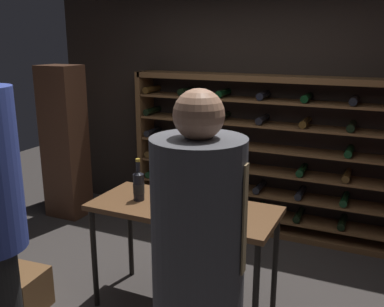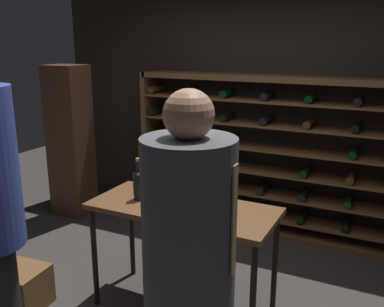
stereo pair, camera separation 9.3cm
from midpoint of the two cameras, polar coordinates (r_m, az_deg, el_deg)
The scene contains 9 objects.
back_wall at distance 4.78m, azimuth 8.14°, elevation 6.22°, with size 5.08×0.10×2.69m, color black.
wine_rack at distance 4.60m, azimuth 11.06°, elevation -0.68°, with size 3.35×0.32×1.70m.
tasting_table at distance 3.24m, azimuth -1.98°, elevation -8.43°, with size 1.39×0.61×0.86m.
person_bystander_dark_jacket at distance 2.01m, azimuth -0.55°, elevation -15.62°, with size 0.43×0.42×1.86m.
wine_crate at distance 3.80m, azimuth -23.16°, elevation -16.27°, with size 0.48×0.34×0.33m, color brown.
display_cabinet at distance 5.25m, azimuth -17.01°, elevation 1.40°, with size 0.44×0.36×1.78m, color #4C2D1E.
wine_bottle_gold_foil at distance 2.92m, azimuth 0.03°, elevation -6.21°, with size 0.09×0.09×0.39m.
wine_bottle_red_label at distance 3.31m, azimuth -7.89°, elevation -4.20°, with size 0.09×0.09×0.33m.
wine_glass_stemmed_left at distance 3.23m, azimuth -5.33°, elevation -4.83°, with size 0.08×0.08×0.15m.
Camera 1 is at (1.31, -2.61, 2.05)m, focal length 40.22 mm.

